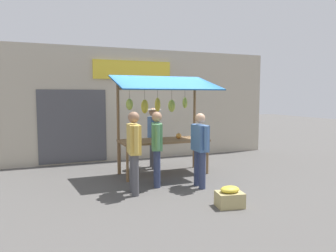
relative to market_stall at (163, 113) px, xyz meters
name	(u,v)px	position (x,y,z in m)	size (l,w,h in m)	color
ground_plane	(164,174)	(0.00, 0.04, -1.56)	(40.00, 40.00, 0.00)	#514F4C
street_backdrop	(137,105)	(0.04, -2.16, 0.14)	(9.00, 0.30, 3.40)	#B2A893
market_stall	(163,113)	(0.00, 0.00, 0.00)	(2.50, 1.46, 2.50)	brown
vendor_with_sunhat	(153,133)	(0.01, -0.71, -0.58)	(0.43, 0.70, 1.65)	#4C4C51
shopper_in_grey_tee	(200,145)	(-0.31, 1.42, -0.63)	(0.24, 0.69, 1.61)	navy
shopper_in_striped_shirt	(157,143)	(0.52, 0.98, -0.61)	(0.35, 0.67, 1.64)	navy
shopper_with_shopping_bag	(134,147)	(1.14, 1.36, -0.59)	(0.27, 0.71, 1.67)	#4C4C51
produce_crate_near	(230,197)	(-0.24, 2.73, -1.38)	(0.52, 0.43, 0.38)	tan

